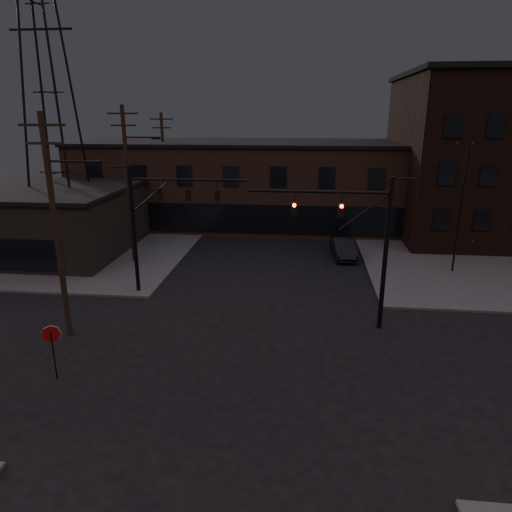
{
  "coord_description": "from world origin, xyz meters",
  "views": [
    {
      "loc": [
        2.33,
        -18.12,
        10.87
      ],
      "look_at": [
        -0.19,
        5.36,
        3.5
      ],
      "focal_mm": 32.0,
      "sensor_mm": 36.0,
      "label": 1
    }
  ],
  "objects_px": {
    "traffic_signal_near": "(364,237)",
    "car_crossing": "(343,248)",
    "traffic_signal_far": "(153,216)",
    "parked_car_lot_b": "(488,243)",
    "parked_car_lot_a": "(449,238)",
    "stop_sign": "(52,340)"
  },
  "relations": [
    {
      "from": "traffic_signal_near",
      "to": "parked_car_lot_a",
      "type": "bearing_deg",
      "value": 60.22
    },
    {
      "from": "traffic_signal_far",
      "to": "parked_car_lot_b",
      "type": "bearing_deg",
      "value": 25.35
    },
    {
      "from": "traffic_signal_far",
      "to": "car_crossing",
      "type": "xyz_separation_m",
      "value": [
        12.22,
        8.97,
        -4.27
      ]
    },
    {
      "from": "car_crossing",
      "to": "traffic_signal_far",
      "type": "bearing_deg",
      "value": -148.57
    },
    {
      "from": "traffic_signal_near",
      "to": "car_crossing",
      "type": "relative_size",
      "value": 1.76
    },
    {
      "from": "traffic_signal_near",
      "to": "car_crossing",
      "type": "xyz_separation_m",
      "value": [
        0.14,
        12.47,
        -4.18
      ]
    },
    {
      "from": "parked_car_lot_a",
      "to": "traffic_signal_near",
      "type": "bearing_deg",
      "value": 153.67
    },
    {
      "from": "car_crossing",
      "to": "parked_car_lot_b",
      "type": "bearing_deg",
      "value": 6.78
    },
    {
      "from": "stop_sign",
      "to": "car_crossing",
      "type": "bearing_deg",
      "value": 54.54
    },
    {
      "from": "traffic_signal_near",
      "to": "car_crossing",
      "type": "distance_m",
      "value": 13.15
    },
    {
      "from": "stop_sign",
      "to": "parked_car_lot_a",
      "type": "xyz_separation_m",
      "value": [
        22.57,
        22.59,
        -1.02
      ]
    },
    {
      "from": "traffic_signal_near",
      "to": "stop_sign",
      "type": "bearing_deg",
      "value": -154.1
    },
    {
      "from": "traffic_signal_far",
      "to": "car_crossing",
      "type": "bearing_deg",
      "value": 36.28
    },
    {
      "from": "traffic_signal_near",
      "to": "parked_car_lot_a",
      "type": "xyz_separation_m",
      "value": [
        9.22,
        16.11,
        -4.11
      ]
    },
    {
      "from": "stop_sign",
      "to": "parked_car_lot_b",
      "type": "height_order",
      "value": "stop_sign"
    },
    {
      "from": "traffic_signal_far",
      "to": "car_crossing",
      "type": "height_order",
      "value": "traffic_signal_far"
    },
    {
      "from": "stop_sign",
      "to": "parked_car_lot_b",
      "type": "bearing_deg",
      "value": 40.16
    },
    {
      "from": "traffic_signal_near",
      "to": "traffic_signal_far",
      "type": "distance_m",
      "value": 12.57
    },
    {
      "from": "traffic_signal_near",
      "to": "car_crossing",
      "type": "height_order",
      "value": "traffic_signal_near"
    },
    {
      "from": "traffic_signal_near",
      "to": "parked_car_lot_b",
      "type": "bearing_deg",
      "value": 51.18
    },
    {
      "from": "traffic_signal_far",
      "to": "parked_car_lot_b",
      "type": "distance_m",
      "value": 26.97
    },
    {
      "from": "traffic_signal_near",
      "to": "stop_sign",
      "type": "relative_size",
      "value": 3.23
    }
  ]
}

